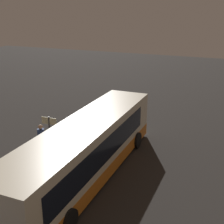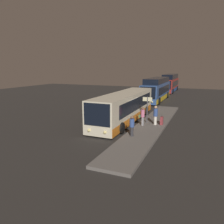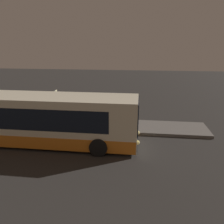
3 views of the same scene
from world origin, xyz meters
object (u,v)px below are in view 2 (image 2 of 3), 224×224
(bus_second, at_px, (156,90))
(passenger_boarding, at_px, (142,115))
(passenger_with_bags, at_px, (132,125))
(sign_post, at_px, (147,106))
(suitcase, at_px, (162,121))
(bus_third, at_px, (170,84))
(passenger_waiting, at_px, (155,114))
(bus_lead, at_px, (125,107))

(bus_second, bearing_deg, passenger_boarding, 7.68)
(passenger_with_bags, xyz_separation_m, sign_post, (-4.50, 0.04, 0.74))
(suitcase, bearing_deg, passenger_boarding, -58.88)
(bus_third, relative_size, suitcase, 11.68)
(passenger_with_bags, bearing_deg, bus_third, 90.46)
(passenger_boarding, height_order, passenger_with_bags, passenger_boarding)
(bus_third, distance_m, passenger_boarding, 31.64)
(passenger_boarding, distance_m, suitcase, 1.92)
(passenger_with_bags, bearing_deg, passenger_waiting, 73.69)
(bus_second, distance_m, passenger_with_bags, 20.60)
(bus_lead, xyz_separation_m, passenger_waiting, (1.02, 3.33, -0.27))
(bus_second, xyz_separation_m, passenger_boarding, (17.07, 2.30, -0.53))
(bus_lead, bearing_deg, bus_second, -180.00)
(passenger_waiting, height_order, passenger_with_bags, passenger_waiting)
(passenger_with_bags, bearing_deg, bus_second, 93.23)
(bus_third, distance_m, sign_post, 30.53)
(bus_third, bearing_deg, bus_second, -0.00)
(passenger_boarding, relative_size, sign_post, 0.68)
(bus_second, xyz_separation_m, sign_post, (15.95, 2.44, 0.14))
(sign_post, bearing_deg, bus_lead, -103.93)
(bus_third, height_order, passenger_waiting, bus_third)
(passenger_waiting, distance_m, sign_post, 1.18)
(bus_lead, distance_m, passenger_boarding, 2.90)
(passenger_with_bags, bearing_deg, passenger_boarding, 88.16)
(sign_post, bearing_deg, bus_second, -171.30)
(bus_second, xyz_separation_m, suitcase, (16.12, 3.88, -1.09))
(bus_lead, height_order, passenger_waiting, bus_lead)
(bus_lead, bearing_deg, passenger_waiting, 73.00)
(passenger_boarding, relative_size, suitcase, 1.74)
(sign_post, bearing_deg, passenger_with_bags, -0.52)
(bus_second, distance_m, passenger_boarding, 17.24)
(bus_second, xyz_separation_m, passenger_waiting, (16.36, 3.33, -0.50))
(bus_second, height_order, passenger_waiting, bus_second)
(bus_third, bearing_deg, passenger_with_bags, 3.93)
(passenger_waiting, bearing_deg, suitcase, 11.50)
(passenger_boarding, xyz_separation_m, suitcase, (-0.95, 1.58, -0.56))
(passenger_with_bags, bearing_deg, bus_lead, 111.69)
(passenger_boarding, bearing_deg, bus_third, 18.61)
(sign_post, bearing_deg, bus_third, -175.41)
(passenger_boarding, height_order, passenger_waiting, passenger_waiting)
(bus_lead, bearing_deg, passenger_with_bags, 25.16)
(bus_second, relative_size, passenger_waiting, 6.71)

